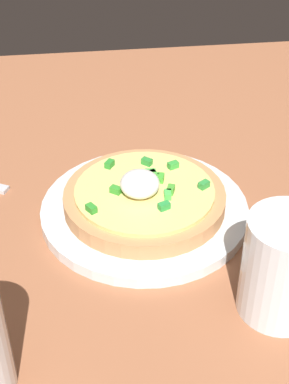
# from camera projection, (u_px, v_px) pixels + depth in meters

# --- Properties ---
(dining_table) EXTENTS (1.14, 0.78, 0.03)m
(dining_table) POSITION_uv_depth(u_px,v_px,m) (175.00, 247.00, 0.66)
(dining_table) COLOR #965A3B
(dining_table) RESTS_ON ground
(plate) EXTENTS (0.25, 0.25, 0.01)m
(plate) POSITION_uv_depth(u_px,v_px,m) (144.00, 210.00, 0.69)
(plate) COLOR silver
(plate) RESTS_ON dining_table
(pizza) EXTENTS (0.19, 0.19, 0.05)m
(pizza) POSITION_uv_depth(u_px,v_px,m) (144.00, 197.00, 0.67)
(pizza) COLOR tan
(pizza) RESTS_ON plate
(cup_near) EXTENTS (0.08, 0.08, 0.11)m
(cup_near) POSITION_uv_depth(u_px,v_px,m) (283.00, 272.00, 0.54)
(cup_near) COLOR silver
(cup_near) RESTS_ON dining_table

